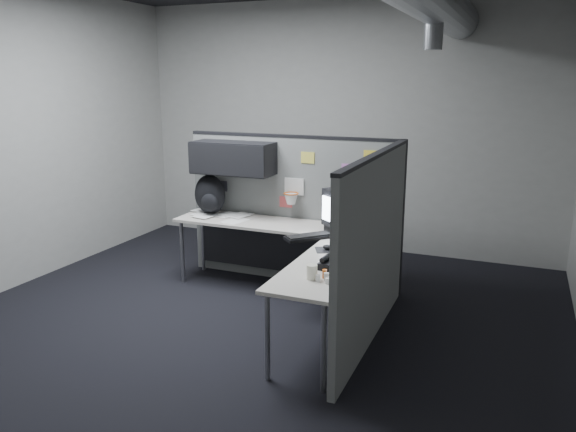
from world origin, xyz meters
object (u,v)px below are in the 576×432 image
at_px(backpack, 210,195).
at_px(phone, 333,264).
at_px(keyboard, 309,237).
at_px(monitor, 348,211).
at_px(desk, 291,244).

bearing_deg(backpack, phone, -41.88).
bearing_deg(phone, keyboard, 137.63).
bearing_deg(monitor, desk, -166.73).
xyz_separation_m(desk, backpack, (-1.13, 0.37, 0.33)).
distance_m(keyboard, backpack, 1.47).
distance_m(monitor, phone, 1.10).
bearing_deg(phone, desk, 143.75).
height_order(desk, backpack, backpack).
height_order(phone, backpack, backpack).
relative_size(desk, backpack, 5.19).
height_order(desk, monitor, monitor).
relative_size(monitor, phone, 2.38).
height_order(monitor, phone, monitor).
xyz_separation_m(desk, keyboard, (0.24, -0.14, 0.14)).
bearing_deg(desk, monitor, 20.60).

